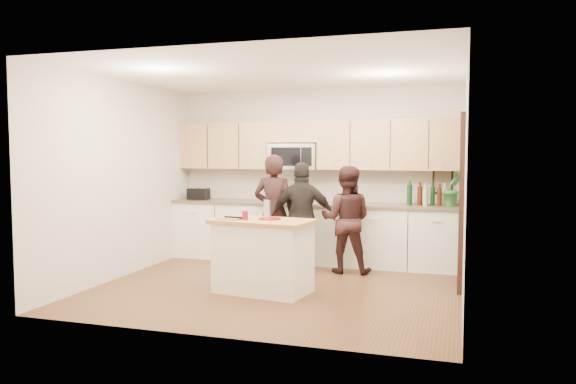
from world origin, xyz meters
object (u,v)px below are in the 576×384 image
(island, at_px, (263,256))
(woman_center, at_px, (346,220))
(woman_left, at_px, (274,212))
(toaster, at_px, (199,194))
(woman_right, at_px, (303,218))

(island, relative_size, woman_center, 0.85)
(woman_left, height_order, woman_center, woman_left)
(island, xyz_separation_m, toaster, (-1.83, 1.96, 0.58))
(woman_left, bearing_deg, woman_center, -172.58)
(island, xyz_separation_m, woman_left, (-0.29, 1.28, 0.39))
(woman_center, bearing_deg, island, 58.22)
(toaster, xyz_separation_m, woman_right, (1.99, -0.74, -0.24))
(woman_left, height_order, woman_right, woman_left)
(woman_right, bearing_deg, toaster, -30.85)
(island, xyz_separation_m, woman_right, (0.16, 1.22, 0.34))
(island, distance_m, woman_right, 1.28)
(woman_center, relative_size, woman_right, 0.96)
(toaster, relative_size, woman_left, 0.19)
(island, distance_m, woman_center, 1.63)
(island, height_order, woman_right, woman_right)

